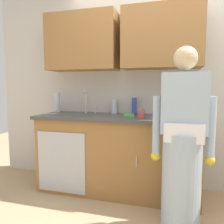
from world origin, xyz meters
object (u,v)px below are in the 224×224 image
bottle_water_tall (134,106)px  bottle_cleaner_spray (57,103)px  bottle_dish_liquid (187,105)px  sink (85,116)px  bottle_water_short (170,106)px  sponge (129,115)px  person_at_sink (182,154)px  bottle_soap (114,106)px  knife_on_counter (50,113)px  cup_by_sink (141,114)px

bottle_water_tall → bottle_cleaner_spray: (-1.07, -0.04, 0.03)m
bottle_dish_liquid → sink: bearing=-169.9°
bottle_water_short → sponge: bottle_water_short is taller
sink → person_at_sink: (1.15, -0.57, -0.23)m
bottle_soap → sponge: (0.25, -0.25, -0.08)m
person_at_sink → bottle_soap: size_ratio=8.79×
bottle_cleaner_spray → sponge: (1.05, -0.20, -0.12)m
sink → bottle_water_short: 1.06m
bottle_cleaner_spray → sink: bearing=-19.4°
bottle_dish_liquid → bottle_cleaner_spray: bottle_dish_liquid is taller
bottle_dish_liquid → knife_on_counter: (-1.70, -0.25, -0.13)m
bottle_water_short → bottle_cleaner_spray: (-1.52, 0.00, 0.01)m
bottle_dish_liquid → knife_on_counter: 1.73m
bottle_soap → cup_by_sink: size_ratio=1.96×
person_at_sink → cup_by_sink: (-0.42, 0.39, 0.29)m
bottle_dish_liquid → bottle_water_tall: bearing=-179.1°
person_at_sink → bottle_soap: person_at_sink is taller
person_at_sink → bottle_water_tall: 1.02m
person_at_sink → bottle_dish_liquid: size_ratio=6.07×
bottle_dish_liquid → cup_by_sink: (-0.50, -0.40, -0.09)m
bottle_cleaner_spray → cup_by_sink: bottle_cleaner_spray is taller
bottle_cleaner_spray → bottle_soap: (0.80, 0.05, -0.04)m
sink → bottle_soap: size_ratio=2.71×
person_at_sink → bottle_dish_liquid: bearing=84.0°
bottle_water_short → bottle_dish_liquid: size_ratio=0.90×
bottle_cleaner_spray → sponge: bearing=-10.6°
person_at_sink → bottle_water_short: 0.83m
bottle_dish_liquid → knife_on_counter: bearing=-171.6°
person_at_sink → bottle_water_short: size_ratio=6.72×
person_at_sink → sponge: person_at_sink is taller
person_at_sink → bottle_dish_liquid: person_at_sink is taller
bottle_cleaner_spray → cup_by_sink: 1.26m
sink → bottle_cleaner_spray: (-0.47, 0.17, 0.15)m
sink → bottle_cleaner_spray: sink is taller
bottle_water_tall → sponge: bearing=-94.8°
bottle_dish_liquid → cup_by_sink: 0.64m
bottle_soap → knife_on_counter: bottle_soap is taller
bottle_dish_liquid → bottle_cleaner_spray: (-1.71, -0.05, -0.00)m
sink → cup_by_sink: (0.74, -0.18, 0.06)m
bottle_water_tall → bottle_dish_liquid: size_ratio=0.78×
bottle_water_tall → bottle_soap: size_ratio=1.13×
bottle_water_short → bottle_water_tall: bearing=174.5°
sink → bottle_soap: (0.33, 0.22, 0.11)m
cup_by_sink → bottle_water_short: bearing=48.4°
bottle_water_short → bottle_dish_liquid: (0.19, 0.05, 0.01)m
bottle_cleaner_spray → sponge: 1.07m
sink → cup_by_sink: bearing=-13.5°
sink → bottle_water_short: sink is taller
person_at_sink → bottle_dish_liquid: (0.08, 0.79, 0.38)m
bottle_water_tall → knife_on_counter: 1.09m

